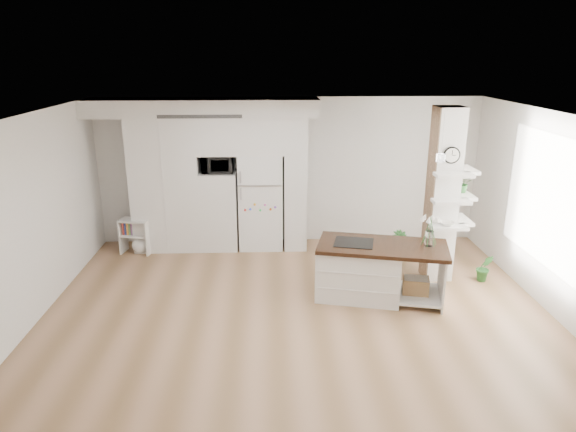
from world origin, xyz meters
The scene contains 14 objects.
floor centered at (0.00, 0.00, 0.00)m, with size 7.00×6.00×0.01m, color #AA7E5C.
room centered at (0.00, 0.00, 1.86)m, with size 7.04×6.04×2.72m.
cabinet_wall centered at (-1.45, 2.67, 1.51)m, with size 4.00×0.71×2.70m.
refrigerator centered at (-0.53, 2.68, 0.88)m, with size 0.78×0.69×1.75m.
column centered at (2.38, 1.13, 1.35)m, with size 0.69×0.90×2.70m.
window centered at (3.48, 0.30, 1.50)m, with size 2.40×2.40×0.00m, color white.
pendant_light centered at (1.70, 0.15, 2.12)m, with size 0.12×0.12×0.10m, color white.
kitchen_island centered at (1.05, 0.55, 0.43)m, with size 1.98×1.26×1.39m.
bookshelf centered at (-2.74, 2.42, 0.28)m, with size 0.58×0.41×0.63m.
floor_plant_a centered at (3.00, 1.00, 0.22)m, with size 0.25×0.20×0.45m, color #276328.
floor_plant_b centered at (1.88, 1.95, 0.26)m, with size 0.29×0.29×0.51m, color #276328.
microwave centered at (-1.27, 2.62, 1.57)m, with size 0.54×0.37×0.30m, color #2D2D2D.
shelf_plant centered at (2.63, 1.30, 1.52)m, with size 0.27×0.23×0.30m, color #276328.
decor_bowl centered at (2.30, 0.90, 1.00)m, with size 0.22×0.22×0.05m, color white.
Camera 1 is at (-0.36, -6.30, 3.45)m, focal length 32.00 mm.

